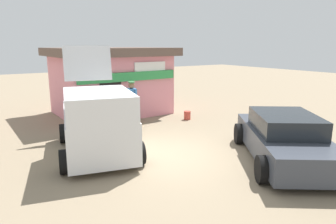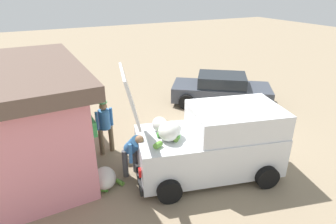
{
  "view_description": "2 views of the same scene",
  "coord_description": "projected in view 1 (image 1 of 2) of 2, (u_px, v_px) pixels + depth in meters",
  "views": [
    {
      "loc": [
        -4.65,
        -6.91,
        3.11
      ],
      "look_at": [
        0.62,
        1.11,
        0.98
      ],
      "focal_mm": 32.48,
      "sensor_mm": 36.0,
      "label": 1
    },
    {
      "loc": [
        -7.1,
        5.28,
        4.84
      ],
      "look_at": [
        0.81,
        1.32,
        0.84
      ],
      "focal_mm": 30.1,
      "sensor_mm": 36.0,
      "label": 2
    }
  ],
  "objects": [
    {
      "name": "ground_plane",
      "position": [
        171.0,
        155.0,
        8.8
      ],
      "size": [
        60.0,
        60.0,
        0.0
      ],
      "primitive_type": "plane",
      "color": "gray"
    },
    {
      "name": "parked_sedan",
      "position": [
        284.0,
        139.0,
        8.23
      ],
      "size": [
        3.85,
        4.42,
        1.31
      ],
      "color": "#383D47",
      "rests_on": "ground_plane"
    },
    {
      "name": "unloaded_banana_pile",
      "position": [
        89.0,
        122.0,
        11.54
      ],
      "size": [
        0.83,
        0.91,
        0.49
      ],
      "color": "silver",
      "rests_on": "ground_plane"
    },
    {
      "name": "vendor_standing",
      "position": [
        132.0,
        100.0,
        11.82
      ],
      "size": [
        0.41,
        0.56,
        1.74
      ],
      "color": "#726047",
      "rests_on": "ground_plane"
    },
    {
      "name": "customer_bending",
      "position": [
        97.0,
        110.0,
        10.74
      ],
      "size": [
        0.73,
        0.62,
        1.41
      ],
      "color": "#4C4C51",
      "rests_on": "ground_plane"
    },
    {
      "name": "paint_bucket",
      "position": [
        187.0,
        115.0,
        12.91
      ],
      "size": [
        0.28,
        0.28,
        0.36
      ],
      "primitive_type": "cylinder",
      "color": "#BF3F33",
      "rests_on": "ground_plane"
    },
    {
      "name": "storefront_bar",
      "position": [
        111.0,
        80.0,
        13.92
      ],
      "size": [
        5.26,
        4.31,
        2.99
      ],
      "color": "pink",
      "rests_on": "ground_plane"
    },
    {
      "name": "delivery_van",
      "position": [
        97.0,
        122.0,
        8.67
      ],
      "size": [
        2.84,
        4.39,
        3.09
      ],
      "color": "silver",
      "rests_on": "ground_plane"
    }
  ]
}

